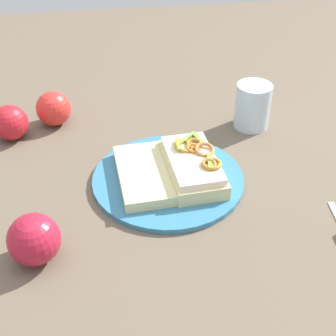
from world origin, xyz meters
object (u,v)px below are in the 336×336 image
object	(u,v)px
sandwich	(192,164)
apple_2	(10,123)
plate	(168,179)
drinking_glass	(253,106)
bread_slice_side	(144,176)
apple_1	(53,109)
apple_0	(34,239)

from	to	relation	value
sandwich	apple_2	xyz separation A→B (m)	(0.19, 0.34, 0.01)
plate	sandwich	world-z (taller)	sandwich
apple_2	drinking_glass	world-z (taller)	drinking_glass
sandwich	plate	bearing A→B (deg)	-89.16
bread_slice_side	apple_1	bearing A→B (deg)	-148.53
apple_2	plate	bearing A→B (deg)	-122.93
sandwich	drinking_glass	size ratio (longest dim) A/B	1.80
bread_slice_side	drinking_glass	xyz separation A→B (m)	(0.17, -0.25, 0.03)
sandwich	apple_0	distance (m)	0.31
sandwich	apple_2	world-z (taller)	apple_2
apple_1	apple_0	bearing A→B (deg)	178.62
sandwich	apple_1	size ratio (longest dim) A/B	2.34
apple_1	apple_2	bearing A→B (deg)	117.86
bread_slice_side	drinking_glass	size ratio (longest dim) A/B	1.79
sandwich	bread_slice_side	xyz separation A→B (m)	(-0.01, 0.09, -0.01)
bread_slice_side	apple_0	xyz separation A→B (m)	(-0.15, 0.18, 0.02)
apple_1	drinking_glass	distance (m)	0.42
plate	bread_slice_side	distance (m)	0.05
bread_slice_side	drinking_glass	world-z (taller)	drinking_glass
bread_slice_side	apple_0	bearing A→B (deg)	-52.92
apple_0	apple_2	distance (m)	0.36
plate	drinking_glass	size ratio (longest dim) A/B	2.86
apple_1	drinking_glass	bearing A→B (deg)	-99.65
sandwich	apple_1	bearing A→B (deg)	-136.26
sandwich	apple_1	xyz separation A→B (m)	(0.23, 0.26, 0.01)
bread_slice_side	apple_1	size ratio (longest dim) A/B	2.32
plate	bread_slice_side	xyz separation A→B (m)	(-0.00, 0.04, 0.02)
apple_0	apple_1	bearing A→B (deg)	-1.38
bread_slice_side	apple_2	size ratio (longest dim) A/B	2.36
apple_2	drinking_glass	distance (m)	0.50
bread_slice_side	sandwich	bearing A→B (deg)	90.95
plate	bread_slice_side	world-z (taller)	bread_slice_side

